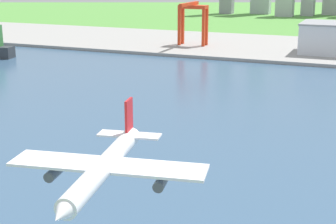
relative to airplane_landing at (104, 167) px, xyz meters
name	(u,v)px	position (x,y,z in m)	size (l,w,h in m)	color
ground_plane	(240,108)	(-15.28, 154.20, -30.31)	(2400.00, 2400.00, 0.00)	#51923D
water_bay	(198,148)	(-15.28, 94.20, -30.23)	(840.00, 360.00, 0.15)	#385675
industrial_pier	(300,49)	(-15.28, 344.20, -29.06)	(840.00, 140.00, 2.50)	gray
airplane_landing	(104,167)	(0.00, 0.00, 0.00)	(35.87, 37.99, 11.46)	white
port_crane_red	(192,14)	(-99.83, 321.39, -2.42)	(23.40, 39.07, 35.27)	red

